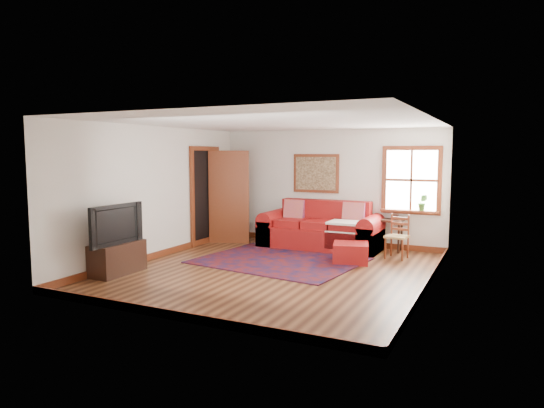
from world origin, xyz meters
The scene contains 13 objects.
ground centered at (0.00, 0.00, 0.00)m, with size 5.50×5.50×0.00m, color #3B1D10.
room_envelope centered at (0.00, 0.02, 1.65)m, with size 5.04×5.54×2.52m.
window centered at (1.78, 2.70, 1.31)m, with size 1.18×0.20×1.38m.
doorway centered at (-2.21, 1.78, 1.07)m, with size 0.89×1.08×2.14m.
framed_artwork centered at (-0.30, 2.71, 1.55)m, with size 1.05×0.07×0.85m.
persian_rug centered at (-0.25, 0.72, 0.01)m, with size 2.83×2.26×0.02m, color #5A100C.
red_leather_sofa centered at (0.00, 2.26, 0.33)m, with size 2.52×1.04×0.99m.
red_ottoman centered at (0.97, 1.18, 0.18)m, with size 0.63×0.63×0.36m, color maroon.
side_table centered at (1.37, 2.53, 0.54)m, with size 0.55×0.41×0.66m.
ladder_back_chair centered at (1.67, 1.93, 0.45)m, with size 0.44×0.42×0.83m.
media_cabinet centered at (-2.27, -1.31, 0.26)m, with size 0.43×0.95×0.52m, color #321910.
television centered at (-2.25, -1.44, 0.85)m, with size 1.14×0.15×0.65m, color black.
candle_hurricane centered at (-2.22, -0.91, 0.61)m, with size 0.12×0.12×0.18m.
Camera 1 is at (3.46, -7.30, 1.99)m, focal length 32.00 mm.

